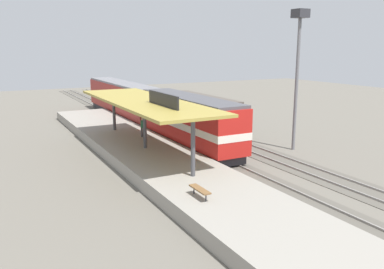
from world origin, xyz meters
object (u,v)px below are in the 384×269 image
Objects in this scene: person_waiting at (143,126)px; light_mast at (298,51)px; locomotive at (189,121)px; passenger_carriage_single at (122,99)px; freight_car at (201,112)px; platform_bench at (200,190)px.

light_mast is at bearing -32.47° from person_waiting.
locomotive is 10.86m from light_mast.
person_waiting is (-3.32, -15.53, -0.46)m from passenger_carriage_single.
locomotive is 8.44× the size of person_waiting.
passenger_carriage_single is 11.70× the size of person_waiting.
person_waiting is at bearing -155.21° from freight_car.
light_mast reaches higher than person_waiting.
freight_car is 12.91m from light_mast.
platform_bench is at bearing -119.28° from freight_car.
passenger_carriage_single is 1.71× the size of light_mast.
locomotive reaches higher than freight_car.
passenger_carriage_single is at bearing 109.03° from light_mast.
freight_car is (4.60, 6.13, -0.44)m from locomotive.
platform_bench is 14.16m from locomotive.
person_waiting is (2.68, 15.25, 0.51)m from platform_bench.
platform_bench is at bearing -99.96° from person_waiting.
locomotive reaches higher than passenger_carriage_single.
platform_bench is at bearing -101.03° from passenger_carriage_single.
locomotive is at bearing 149.42° from light_mast.
freight_car reaches higher than platform_bench.
locomotive is at bearing 64.85° from platform_bench.
passenger_carriage_single is at bearing 111.18° from freight_car.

